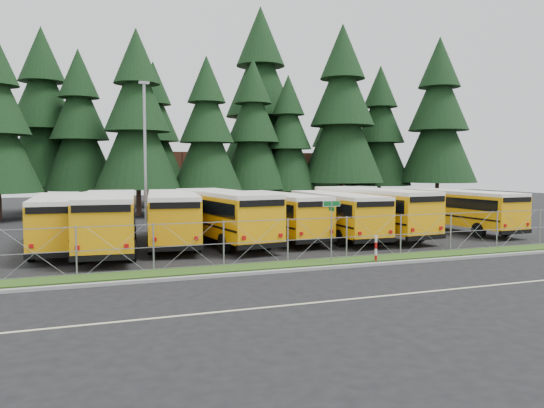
{
  "coord_description": "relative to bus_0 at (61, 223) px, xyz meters",
  "views": [
    {
      "loc": [
        -12.94,
        -23.09,
        4.32
      ],
      "look_at": [
        -2.92,
        4.0,
        2.3
      ],
      "focal_mm": 35.0,
      "sensor_mm": 36.0,
      "label": 1
    }
  ],
  "objects": [
    {
      "name": "conifer_4",
      "position": [
        12.21,
        18.74,
        5.83
      ],
      "size": [
        6.55,
        6.55,
        14.5
      ],
      "primitive_type": null,
      "color": "black",
      "rests_on": "ground"
    },
    {
      "name": "conifer_12",
      "position": [
        19.67,
        25.18,
        9.32
      ],
      "size": [
        9.7,
        9.7,
        21.46
      ],
      "primitive_type": null,
      "color": "black",
      "rests_on": "ground"
    },
    {
      "name": "bus_5",
      "position": [
        15.31,
        -0.94,
        -0.04
      ],
      "size": [
        2.68,
        10.55,
        2.75
      ],
      "primitive_type": null,
      "rotation": [
        0.0,
        0.0,
        -0.02
      ],
      "color": "orange",
      "rests_on": "ground"
    },
    {
      "name": "conifer_8",
      "position": [
        32.53,
        21.89,
        6.33
      ],
      "size": [
        7.0,
        7.0,
        15.49
      ],
      "primitive_type": null,
      "color": "black",
      "rests_on": "ground"
    },
    {
      "name": "light_standard",
      "position": [
        5.31,
        7.98,
        4.09
      ],
      "size": [
        0.7,
        0.35,
        10.14
      ],
      "color": "gray",
      "rests_on": "ground"
    },
    {
      "name": "conifer_6",
      "position": [
        20.83,
        20.1,
        5.33
      ],
      "size": [
        6.1,
        6.1,
        13.49
      ],
      "primitive_type": null,
      "color": "black",
      "rests_on": "ground"
    },
    {
      "name": "conifer_7",
      "position": [
        26.32,
        19.04,
        7.95
      ],
      "size": [
        8.47,
        8.47,
        18.74
      ],
      "primitive_type": null,
      "color": "black",
      "rests_on": "ground"
    },
    {
      "name": "conifer_9",
      "position": [
        37.36,
        18.04,
        7.66
      ],
      "size": [
        8.21,
        8.21,
        18.15
      ],
      "primitive_type": null,
      "color": "black",
      "rests_on": "ground"
    },
    {
      "name": "conifer_11",
      "position": [
        8.88,
        29.57,
        6.45
      ],
      "size": [
        7.11,
        7.11,
        15.74
      ],
      "primitive_type": null,
      "color": "black",
      "rests_on": "ground"
    },
    {
      "name": "conifer_13",
      "position": [
        29.07,
        26.19,
        5.98
      ],
      "size": [
        6.69,
        6.69,
        14.79
      ],
      "primitive_type": null,
      "color": "black",
      "rests_on": "ground"
    },
    {
      "name": "bus_3",
      "position": [
        8.44,
        -0.58,
        0.07
      ],
      "size": [
        4.01,
        11.59,
        2.98
      ],
      "primitive_type": null,
      "rotation": [
        0.0,
        0.0,
        0.12
      ],
      "color": "orange",
      "rests_on": "ground"
    },
    {
      "name": "ground",
      "position": [
        13.75,
        -6.26,
        -1.41
      ],
      "size": [
        120.0,
        120.0,
        0.0
      ],
      "primitive_type": "plane",
      "color": "black",
      "rests_on": "ground"
    },
    {
      "name": "bus_east",
      "position": [
        24.63,
        -0.63,
        -0.04
      ],
      "size": [
        3.04,
        10.64,
        2.76
      ],
      "primitive_type": null,
      "rotation": [
        0.0,
        0.0,
        0.05
      ],
      "color": "orange",
      "rests_on": "ground"
    },
    {
      "name": "bus_6",
      "position": [
        17.79,
        -0.71,
        0.08
      ],
      "size": [
        3.75,
        11.57,
        2.98
      ],
      "primitive_type": null,
      "rotation": [
        0.0,
        0.0,
        0.1
      ],
      "color": "orange",
      "rests_on": "ground"
    },
    {
      "name": "chainlink_fence",
      "position": [
        13.75,
        -7.26,
        -0.41
      ],
      "size": [
        44.0,
        0.1,
        2.0
      ],
      "primitive_type": null,
      "color": "gray",
      "rests_on": "ground"
    },
    {
      "name": "conifer_10",
      "position": [
        -1.95,
        25.05,
        7.28
      ],
      "size": [
        7.86,
        7.86,
        17.38
      ],
      "primitive_type": null,
      "color": "black",
      "rests_on": "ground"
    },
    {
      "name": "road_lane_line",
      "position": [
        13.75,
        -14.26,
        -1.41
      ],
      "size": [
        50.0,
        0.12,
        0.01
      ],
      "primitive_type": "cube",
      "color": "beige",
      "rests_on": "ground"
    },
    {
      "name": "bus_2",
      "position": [
        5.76,
        0.08,
        0.04
      ],
      "size": [
        4.08,
        11.35,
        2.91
      ],
      "primitive_type": null,
      "rotation": [
        0.0,
        0.0,
        -0.13
      ],
      "color": "orange",
      "rests_on": "ground"
    },
    {
      "name": "grass_verge",
      "position": [
        13.75,
        -7.96,
        -1.38
      ],
      "size": [
        50.0,
        1.4,
        0.06
      ],
      "primitive_type": "cube",
      "color": "#204213",
      "rests_on": "ground"
    },
    {
      "name": "conifer_5",
      "position": [
        17.16,
        20.15,
        6.02
      ],
      "size": [
        6.72,
        6.72,
        14.87
      ],
      "primitive_type": null,
      "color": "black",
      "rests_on": "ground"
    },
    {
      "name": "bus_4",
      "position": [
        11.84,
        0.03,
        -0.03
      ],
      "size": [
        3.58,
        10.74,
        2.76
      ],
      "primitive_type": null,
      "rotation": [
        0.0,
        0.0,
        0.1
      ],
      "color": "orange",
      "rests_on": "ground"
    },
    {
      "name": "curb",
      "position": [
        13.75,
        -9.36,
        -1.35
      ],
      "size": [
        50.0,
        0.25,
        0.12
      ],
      "primitive_type": "cube",
      "color": "gray",
      "rests_on": "ground"
    },
    {
      "name": "bus_1",
      "position": [
        2.3,
        -1.37,
        0.07
      ],
      "size": [
        3.85,
        11.57,
        2.98
      ],
      "primitive_type": null,
      "rotation": [
        0.0,
        0.0,
        -0.1
      ],
      "color": "orange",
      "rests_on": "ground"
    },
    {
      "name": "striped_bollard",
      "position": [
        13.56,
        -8.56,
        -0.81
      ],
      "size": [
        0.11,
        0.11,
        1.2
      ],
      "primitive_type": "cylinder",
      "color": "#B20C0C",
      "rests_on": "ground"
    },
    {
      "name": "conifer_3",
      "position": [
        5.97,
        18.68,
        6.79
      ],
      "size": [
        7.42,
        7.42,
        16.41
      ],
      "primitive_type": null,
      "color": "black",
      "rests_on": "ground"
    },
    {
      "name": "brick_building",
      "position": [
        19.75,
        33.74,
        1.59
      ],
      "size": [
        22.0,
        10.0,
        6.0
      ],
      "primitive_type": "cube",
      "color": "brown",
      "rests_on": "ground"
    },
    {
      "name": "conifer_2",
      "position": [
        1.22,
        22.24,
        6.09
      ],
      "size": [
        6.78,
        6.78,
        15.0
      ],
      "primitive_type": null,
      "color": "black",
      "rests_on": "ground"
    },
    {
      "name": "street_sign",
      "position": [
        11.53,
        -8.09,
        0.62
      ],
      "size": [
        0.84,
        0.55,
        2.81
      ],
      "color": "gray",
      "rests_on": "ground"
    },
    {
      "name": "bus_0",
      "position": [
        0.0,
        0.0,
        0.0
      ],
      "size": [
        2.8,
        10.85,
        2.83
      ],
      "primitive_type": null,
      "rotation": [
        0.0,
        0.0,
        -0.02
      ],
      "color": "orange",
      "rests_on": "ground"
    }
  ]
}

